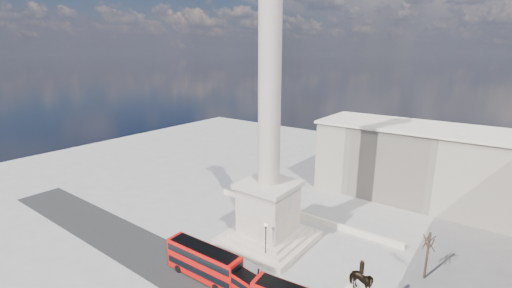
{
  "coord_description": "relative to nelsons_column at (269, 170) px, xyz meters",
  "views": [
    {
      "loc": [
        30.3,
        -39.27,
        31.5
      ],
      "look_at": [
        0.93,
        0.18,
        18.6
      ],
      "focal_mm": 24.0,
      "sensor_mm": 36.0,
      "label": 1
    }
  ],
  "objects": [
    {
      "name": "victorian_lamp",
      "position": [
        3.29,
        -5.46,
        -9.03
      ],
      "size": [
        0.57,
        0.57,
        6.6
      ],
      "rotation": [
        0.0,
        0.0,
        0.1
      ],
      "color": "black",
      "rests_on": "ground"
    },
    {
      "name": "bare_tree_mid",
      "position": [
        24.15,
        5.0,
        -6.86
      ],
      "size": [
        2.03,
        2.03,
        7.69
      ],
      "rotation": [
        0.0,
        0.0,
        -0.17
      ],
      "color": "#332319",
      "rests_on": "ground"
    },
    {
      "name": "building_northeast",
      "position": [
        20.0,
        35.0,
        -4.59
      ],
      "size": [
        51.0,
        17.0,
        16.6
      ],
      "color": "beige",
      "rests_on": "ground"
    },
    {
      "name": "ground",
      "position": [
        0.0,
        -5.0,
        -12.92
      ],
      "size": [
        180.0,
        180.0,
        0.0
      ],
      "primitive_type": "plane",
      "color": "gray",
      "rests_on": "ground"
    },
    {
      "name": "nelsons_column",
      "position": [
        0.0,
        0.0,
        0.0
      ],
      "size": [
        14.0,
        14.0,
        49.85
      ],
      "color": "#B6A897",
      "rests_on": "ground"
    },
    {
      "name": "balustrade_wall",
      "position": [
        0.0,
        11.0,
        -12.37
      ],
      "size": [
        40.0,
        0.6,
        1.1
      ],
      "primitive_type": "cube",
      "color": "beige",
      "rests_on": "ground"
    },
    {
      "name": "pedestrian_crossing",
      "position": [
        4.86,
        -9.49,
        -12.12
      ],
      "size": [
        0.74,
        1.01,
        1.59
      ],
      "primitive_type": "imported",
      "rotation": [
        0.0,
        0.0,
        2.0
      ],
      "color": "black",
      "rests_on": "ground"
    },
    {
      "name": "red_bus_a",
      "position": [
        -1.44,
        -14.09,
        -10.31
      ],
      "size": [
        12.34,
        3.16,
        4.97
      ],
      "rotation": [
        0.0,
        0.0,
        0.03
      ],
      "color": "#B60C09",
      "rests_on": "ground"
    }
  ]
}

